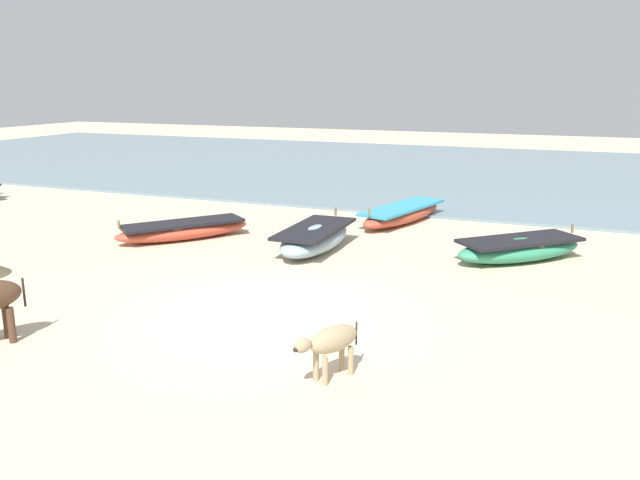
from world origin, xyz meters
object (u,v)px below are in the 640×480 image
Objects in this scene: fishing_boat_0 at (315,238)px; fishing_boat_3 at (183,230)px; fishing_boat_1 at (402,214)px; fishing_boat_4 at (520,248)px; calf_near_dun at (331,342)px.

fishing_boat_3 is at bearing 92.93° from fishing_boat_0.
fishing_boat_4 is at bearing 64.90° from fishing_boat_1.
fishing_boat_0 reaches higher than calf_near_dun.
fishing_boat_3 is 8.43m from calf_near_dun.
fishing_boat_0 is 0.95× the size of fishing_boat_3.
fishing_boat_0 is 6.60m from calf_near_dun.
calf_near_dun is at bearing -156.40° from fishing_boat_0.
calf_near_dun is (6.13, -5.78, 0.27)m from fishing_boat_3.
fishing_boat_1 is (1.06, 3.68, -0.05)m from fishing_boat_0.
fishing_boat_0 is 3.83m from fishing_boat_1.
fishing_boat_3 is at bearing -107.39° from calf_near_dun.
fishing_boat_1 is 4.39m from fishing_boat_4.
calf_near_dun is at bearing 84.83° from fishing_boat_3.
fishing_boat_4 reaches higher than fishing_boat_1.
calf_near_dun is (2.72, -6.00, 0.21)m from fishing_boat_0.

